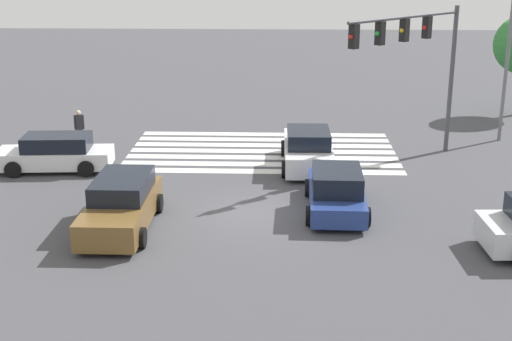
{
  "coord_description": "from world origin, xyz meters",
  "views": [
    {
      "loc": [
        -0.79,
        21.56,
        8.21
      ],
      "look_at": [
        0.0,
        0.0,
        1.45
      ],
      "focal_mm": 50.0,
      "sensor_mm": 36.0,
      "label": 1
    }
  ],
  "objects_px": {
    "car_0": "(308,149)",
    "car_3": "(121,205)",
    "car_2": "(336,191)",
    "traffic_signal_mast": "(416,47)",
    "pedestrian": "(79,127)",
    "car_5": "(55,154)",
    "street_light_pole_a": "(510,37)"
  },
  "relations": [
    {
      "from": "car_3",
      "to": "street_light_pole_a",
      "type": "xyz_separation_m",
      "value": [
        -14.57,
        -10.9,
        3.85
      ]
    },
    {
      "from": "car_5",
      "to": "street_light_pole_a",
      "type": "relative_size",
      "value": 0.59
    },
    {
      "from": "traffic_signal_mast",
      "to": "car_5",
      "type": "bearing_deg",
      "value": -38.76
    },
    {
      "from": "car_0",
      "to": "car_3",
      "type": "relative_size",
      "value": 1.01
    },
    {
      "from": "car_2",
      "to": "traffic_signal_mast",
      "type": "bearing_deg",
      "value": -29.33
    },
    {
      "from": "car_2",
      "to": "car_5",
      "type": "bearing_deg",
      "value": 69.94
    },
    {
      "from": "traffic_signal_mast",
      "to": "pedestrian",
      "type": "height_order",
      "value": "traffic_signal_mast"
    },
    {
      "from": "car_3",
      "to": "street_light_pole_a",
      "type": "relative_size",
      "value": 0.62
    },
    {
      "from": "traffic_signal_mast",
      "to": "car_2",
      "type": "relative_size",
      "value": 1.39
    },
    {
      "from": "car_2",
      "to": "car_5",
      "type": "height_order",
      "value": "car_2"
    },
    {
      "from": "car_2",
      "to": "street_light_pole_a",
      "type": "height_order",
      "value": "street_light_pole_a"
    },
    {
      "from": "street_light_pole_a",
      "to": "car_3",
      "type": "bearing_deg",
      "value": 36.79
    },
    {
      "from": "pedestrian",
      "to": "street_light_pole_a",
      "type": "relative_size",
      "value": 0.21
    },
    {
      "from": "pedestrian",
      "to": "traffic_signal_mast",
      "type": "bearing_deg",
      "value": 36.93
    },
    {
      "from": "traffic_signal_mast",
      "to": "car_0",
      "type": "height_order",
      "value": "traffic_signal_mast"
    },
    {
      "from": "car_0",
      "to": "car_5",
      "type": "bearing_deg",
      "value": 94.24
    },
    {
      "from": "traffic_signal_mast",
      "to": "car_3",
      "type": "distance_m",
      "value": 12.9
    },
    {
      "from": "car_3",
      "to": "pedestrian",
      "type": "bearing_deg",
      "value": -157.32
    },
    {
      "from": "street_light_pole_a",
      "to": "traffic_signal_mast",
      "type": "bearing_deg",
      "value": 38.49
    },
    {
      "from": "car_0",
      "to": "car_3",
      "type": "bearing_deg",
      "value": 137.41
    },
    {
      "from": "car_2",
      "to": "pedestrian",
      "type": "distance_m",
      "value": 12.85
    },
    {
      "from": "car_3",
      "to": "traffic_signal_mast",
      "type": "bearing_deg",
      "value": 126.06
    },
    {
      "from": "car_0",
      "to": "car_2",
      "type": "height_order",
      "value": "car_0"
    },
    {
      "from": "traffic_signal_mast",
      "to": "car_3",
      "type": "relative_size",
      "value": 1.29
    },
    {
      "from": "car_5",
      "to": "pedestrian",
      "type": "xyz_separation_m",
      "value": [
        -0.02,
        -3.39,
        0.22
      ]
    },
    {
      "from": "car_0",
      "to": "car_5",
      "type": "relative_size",
      "value": 1.06
    },
    {
      "from": "car_5",
      "to": "pedestrian",
      "type": "distance_m",
      "value": 3.4
    },
    {
      "from": "car_2",
      "to": "car_5",
      "type": "xyz_separation_m",
      "value": [
        10.47,
        -4.09,
        -0.0
      ]
    },
    {
      "from": "car_3",
      "to": "pedestrian",
      "type": "height_order",
      "value": "pedestrian"
    },
    {
      "from": "car_2",
      "to": "car_0",
      "type": "bearing_deg",
      "value": 10.07
    },
    {
      "from": "traffic_signal_mast",
      "to": "pedestrian",
      "type": "bearing_deg",
      "value": -52.8
    },
    {
      "from": "car_5",
      "to": "pedestrian",
      "type": "bearing_deg",
      "value": -94.69
    }
  ]
}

